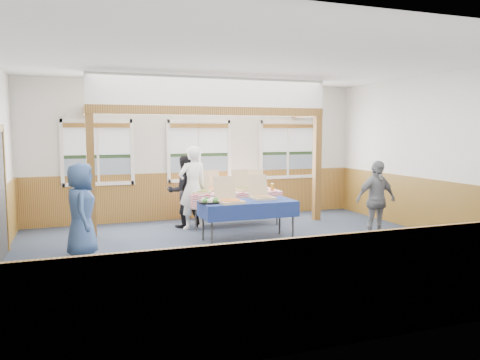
% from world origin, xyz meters
% --- Properties ---
extents(floor, '(8.00, 8.00, 0.00)m').
position_xyz_m(floor, '(0.00, 0.00, 0.00)').
color(floor, '#273240').
rests_on(floor, ground).
extents(ceiling, '(8.00, 8.00, 0.00)m').
position_xyz_m(ceiling, '(0.00, 0.00, 3.20)').
color(ceiling, white).
rests_on(ceiling, wall_back).
extents(wall_back, '(8.00, 0.00, 8.00)m').
position_xyz_m(wall_back, '(0.00, 3.50, 1.60)').
color(wall_back, silver).
rests_on(wall_back, floor).
extents(wall_front, '(8.00, 0.00, 8.00)m').
position_xyz_m(wall_front, '(0.00, -3.50, 1.60)').
color(wall_front, silver).
rests_on(wall_front, floor).
extents(wall_right, '(0.00, 8.00, 8.00)m').
position_xyz_m(wall_right, '(4.00, 0.00, 1.60)').
color(wall_right, silver).
rests_on(wall_right, floor).
extents(wainscot_back, '(7.98, 0.05, 1.10)m').
position_xyz_m(wainscot_back, '(0.00, 3.48, 0.55)').
color(wainscot_back, brown).
rests_on(wainscot_back, floor).
extents(wainscot_front, '(7.98, 0.05, 1.10)m').
position_xyz_m(wainscot_front, '(0.00, -3.48, 0.55)').
color(wainscot_front, brown).
rests_on(wainscot_front, floor).
extents(wainscot_right, '(0.05, 6.98, 1.10)m').
position_xyz_m(wainscot_right, '(3.98, 0.00, 0.55)').
color(wainscot_right, brown).
rests_on(wainscot_right, floor).
extents(window_left, '(1.56, 0.10, 1.46)m').
position_xyz_m(window_left, '(-2.30, 3.46, 1.68)').
color(window_left, white).
rests_on(window_left, wall_back).
extents(window_mid, '(1.56, 0.10, 1.46)m').
position_xyz_m(window_mid, '(0.00, 3.46, 1.68)').
color(window_mid, white).
rests_on(window_mid, wall_back).
extents(window_right, '(1.56, 0.10, 1.46)m').
position_xyz_m(window_right, '(2.30, 3.46, 1.68)').
color(window_right, white).
rests_on(window_right, wall_back).
extents(post_left, '(0.15, 0.15, 2.40)m').
position_xyz_m(post_left, '(-2.50, 2.30, 1.20)').
color(post_left, '#593B13').
rests_on(post_left, floor).
extents(post_right, '(0.15, 0.15, 2.40)m').
position_xyz_m(post_right, '(2.50, 2.30, 1.20)').
color(post_right, '#593B13').
rests_on(post_right, floor).
extents(cross_beam, '(5.15, 0.18, 0.18)m').
position_xyz_m(cross_beam, '(0.00, 2.30, 2.49)').
color(cross_beam, '#593B13').
rests_on(cross_beam, post_left).
extents(table_left, '(1.92, 1.29, 0.76)m').
position_xyz_m(table_left, '(0.26, 0.90, 0.70)').
color(table_left, '#2E2E2E').
rests_on(table_left, floor).
extents(table_right, '(2.09, 1.05, 0.76)m').
position_xyz_m(table_right, '(0.46, 2.41, 0.71)').
color(table_right, '#2E2E2E').
rests_on(table_right, floor).
extents(pizza_box_a, '(0.48, 0.57, 0.47)m').
position_xyz_m(pizza_box_a, '(-0.15, 0.79, 0.83)').
color(pizza_box_a, tan).
rests_on(pizza_box_a, table_left).
extents(pizza_box_b, '(0.42, 0.51, 0.45)m').
position_xyz_m(pizza_box_b, '(0.60, 1.06, 0.82)').
color(pizza_box_b, tan).
rests_on(pizza_box_b, table_left).
extents(pizza_box_c, '(0.47, 0.55, 0.43)m').
position_xyz_m(pizza_box_c, '(-0.28, 2.32, 0.82)').
color(pizza_box_c, tan).
rests_on(pizza_box_c, table_right).
extents(pizza_box_d, '(0.45, 0.52, 0.44)m').
position_xyz_m(pizza_box_d, '(0.11, 2.61, 0.82)').
color(pizza_box_d, tan).
rests_on(pizza_box_d, table_right).
extents(pizza_box_e, '(0.46, 0.54, 0.45)m').
position_xyz_m(pizza_box_e, '(0.71, 2.34, 0.82)').
color(pizza_box_e, tan).
rests_on(pizza_box_e, table_right).
extents(pizza_box_f, '(0.43, 0.51, 0.42)m').
position_xyz_m(pizza_box_f, '(1.12, 2.56, 0.82)').
color(pizza_box_f, tan).
rests_on(pizza_box_f, table_right).
extents(veggie_tray, '(0.42, 0.42, 0.10)m').
position_xyz_m(veggie_tray, '(-0.49, 0.90, 0.79)').
color(veggie_tray, black).
rests_on(veggie_tray, table_left).
extents(drink_glass, '(0.07, 0.07, 0.15)m').
position_xyz_m(drink_glass, '(1.31, 2.16, 0.83)').
color(drink_glass, '#A6701B').
rests_on(drink_glass, table_right).
extents(woman_white, '(0.72, 0.56, 1.76)m').
position_xyz_m(woman_white, '(-0.46, 2.29, 0.88)').
color(woman_white, white).
rests_on(woman_white, floor).
extents(woman_black, '(0.78, 0.63, 1.55)m').
position_xyz_m(woman_black, '(-0.59, 2.53, 0.77)').
color(woman_black, black).
rests_on(woman_black, floor).
extents(man_blue, '(0.51, 0.77, 1.55)m').
position_xyz_m(man_blue, '(-2.73, 0.75, 0.78)').
color(man_blue, '#324D7E').
rests_on(man_blue, floor).
extents(person_grey, '(0.91, 0.42, 1.51)m').
position_xyz_m(person_grey, '(2.61, 0.20, 0.76)').
color(person_grey, gray).
rests_on(person_grey, floor).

